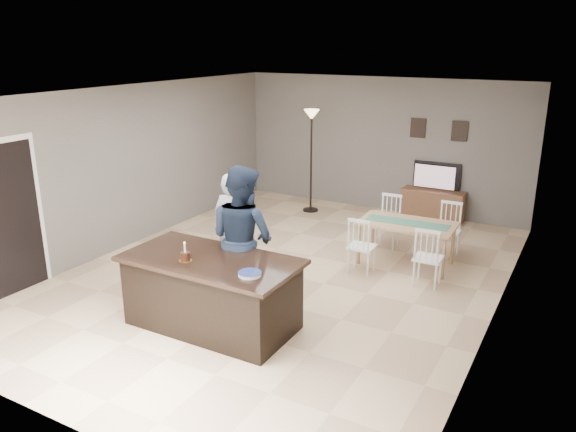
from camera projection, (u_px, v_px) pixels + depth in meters
The scene contains 14 objects.
floor at pixel (284, 275), 8.49m from camera, with size 8.00×8.00×0.00m, color #D2B186.
room_shell at pixel (284, 166), 7.98m from camera, with size 8.00×8.00×8.00m.
kitchen_island at pixel (212, 292), 6.85m from camera, with size 2.15×1.10×0.90m.
tv_console at pixel (432, 205), 10.98m from camera, with size 1.20×0.40×0.60m, color brown.
television at pixel (435, 176), 10.87m from camera, with size 0.91×0.12×0.53m, color black.
tv_screen_glow at pixel (434, 177), 10.80m from camera, with size 0.78×0.78×0.00m, color orange.
picture_frames at pixel (438, 130), 10.74m from camera, with size 1.10×0.02×0.38m.
doorway at pixel (8, 206), 7.58m from camera, with size 0.00×2.10×2.65m.
woman at pixel (233, 230), 7.91m from camera, with size 0.61×0.40×1.67m, color #B9B8BD.
man at pixel (242, 238), 7.22m from camera, with size 0.93×0.73×1.92m, color #1A263B.
birthday_cake at pixel (185, 256), 6.63m from camera, with size 0.15×0.15×0.24m.
plate_stack at pixel (250, 274), 6.22m from camera, with size 0.26×0.26×0.04m.
dining_table at pixel (407, 230), 8.74m from camera, with size 1.49×1.69×0.89m.
floor_lamp at pixel (311, 133), 11.16m from camera, with size 0.31×0.31×2.08m.
Camera 1 is at (3.85, -6.81, 3.41)m, focal length 35.00 mm.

